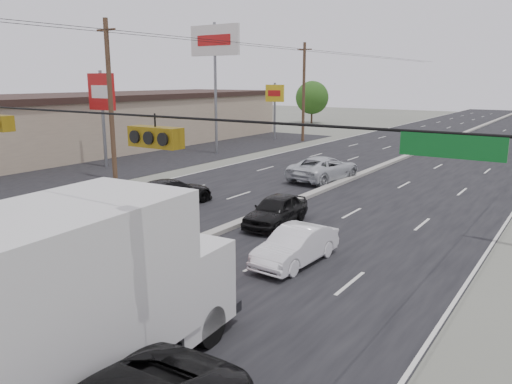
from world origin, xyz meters
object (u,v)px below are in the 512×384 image
at_px(box_truck, 78,299).
at_px(queue_car_b, 296,246).
at_px(tree_left_far, 312,98).
at_px(utility_pole_left_b, 110,100).
at_px(oncoming_near, 171,193).
at_px(pole_sign_mid, 102,97).
at_px(red_sedan, 160,259).
at_px(utility_pole_left_c, 304,92).
at_px(pole_sign_billboard, 215,49).
at_px(oncoming_far, 324,169).
at_px(pole_sign_far, 275,98).
at_px(queue_car_a, 276,211).

bearing_deg(box_truck, queue_car_b, 85.51).
distance_m(tree_left_far, queue_car_b, 57.90).
xyz_separation_m(utility_pole_left_b, oncoming_near, (7.55, -2.79, -4.41)).
height_order(pole_sign_mid, red_sedan, pole_sign_mid).
bearing_deg(utility_pole_left_c, box_truck, -67.20).
bearing_deg(utility_pole_left_b, pole_sign_billboard, 98.75).
bearing_deg(oncoming_near, oncoming_far, -102.82).
distance_m(pole_sign_far, box_truck, 45.29).
distance_m(utility_pole_left_c, pole_sign_mid, 22.46).
height_order(utility_pole_left_b, oncoming_near, utility_pole_left_b).
xyz_separation_m(utility_pole_left_b, tree_left_far, (-9.50, 45.00, -1.39)).
bearing_deg(tree_left_far, oncoming_far, -61.16).
bearing_deg(queue_car_b, oncoming_near, 161.58).
bearing_deg(tree_left_far, pole_sign_mid, -83.21).
bearing_deg(oncoming_far, queue_car_b, 118.80).
bearing_deg(utility_pole_left_b, box_truck, -42.14).
height_order(pole_sign_far, box_truck, pole_sign_far).
bearing_deg(utility_pole_left_c, pole_sign_far, -180.00).
bearing_deg(tree_left_far, pole_sign_far, -73.30).
xyz_separation_m(red_sedan, queue_car_b, (3.06, 3.61, -0.01)).
bearing_deg(utility_pole_left_b, tree_left_far, 101.92).
height_order(pole_sign_mid, tree_left_far, pole_sign_mid).
distance_m(tree_left_far, oncoming_near, 50.83).
xyz_separation_m(pole_sign_mid, oncoming_near, (12.05, -5.79, -4.42)).
distance_m(red_sedan, queue_car_a, 7.22).
distance_m(pole_sign_billboard, queue_car_a, 23.86).
height_order(red_sedan, queue_car_a, queue_car_a).
distance_m(pole_sign_far, tree_left_far, 20.89).
bearing_deg(pole_sign_mid, pole_sign_far, 87.40).
bearing_deg(oncoming_far, oncoming_near, 77.20).
height_order(utility_pole_left_b, box_truck, utility_pole_left_b).
bearing_deg(pole_sign_far, queue_car_b, -56.92).
distance_m(pole_sign_mid, queue_car_b, 23.85).
bearing_deg(pole_sign_billboard, queue_car_a, -44.81).
bearing_deg(queue_car_a, tree_left_far, 111.60).
height_order(tree_left_far, queue_car_a, tree_left_far).
xyz_separation_m(tree_left_far, box_truck, (26.45, -60.34, -1.63)).
bearing_deg(box_truck, tree_left_far, 109.19).
relative_size(tree_left_far, queue_car_a, 1.51).
relative_size(red_sedan, oncoming_far, 0.72).
relative_size(pole_sign_mid, oncoming_near, 1.46).
relative_size(pole_sign_mid, box_truck, 0.85).
bearing_deg(box_truck, red_sedan, 115.34).
height_order(pole_sign_billboard, oncoming_near, pole_sign_billboard).
distance_m(utility_pole_left_c, red_sedan, 37.93).
bearing_deg(queue_car_b, oncoming_far, 115.30).
distance_m(utility_pole_left_b, pole_sign_far, 25.25).
bearing_deg(oncoming_far, tree_left_far, -55.06).
bearing_deg(queue_car_b, pole_sign_billboard, 136.93).
distance_m(utility_pole_left_b, pole_sign_mid, 5.41).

